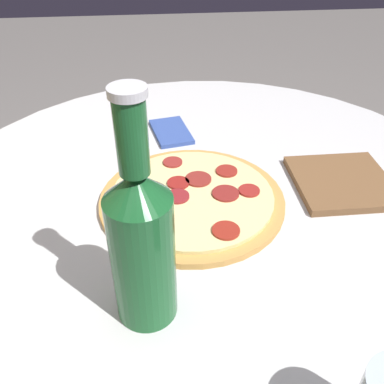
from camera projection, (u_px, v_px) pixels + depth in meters
table at (208, 276)px, 0.80m from camera, size 0.94×0.94×0.71m
pizza at (192, 198)px, 0.66m from camera, size 0.29×0.29×0.02m
beer_bottle at (142, 242)px, 0.44m from camera, size 0.07×0.07×0.27m
pizza_paddle at (357, 181)px, 0.70m from camera, size 0.15×0.28×0.02m
napkin at (171, 132)px, 0.84m from camera, size 0.12×0.09×0.01m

